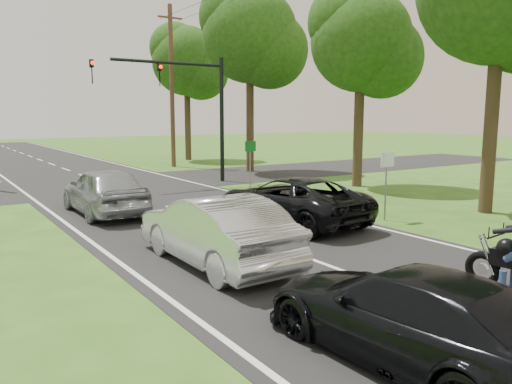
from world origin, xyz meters
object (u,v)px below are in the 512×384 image
Objects in this scene: utility_pole_far at (172,86)px; sign_green at (250,153)px; silver_suv at (104,190)px; sign_white at (387,169)px; dark_suv at (291,200)px; traffic_signal at (187,96)px; dark_car_behind at (409,314)px; silver_sedan at (215,230)px.

utility_pole_far reaches higher than sign_green.
sign_white reaches higher than silver_suv.
utility_pole_far reaches higher than dark_suv.
sign_white is at bearing -91.43° from sign_green.
dark_suv is 0.51× the size of utility_pole_far.
traffic_signal is 11.39m from sign_white.
silver_suv is 9.10m from sign_white.
dark_suv is 3.14m from sign_white.
utility_pole_far is 4.71× the size of sign_white.
dark_suv is 2.40× the size of sign_green.
sign_green is at bearing -62.62° from traffic_signal.
dark_car_behind is 27.05m from utility_pole_far.
dark_suv is 1.10× the size of silver_sedan.
dark_car_behind is 2.06× the size of sign_green.
dark_car_behind is (0.28, -12.18, -0.15)m from silver_suv.
silver_sedan is 2.18× the size of sign_white.
silver_suv is 7.54m from sign_green.
traffic_signal is at bearing -110.17° from dark_car_behind.
sign_white is (6.68, 6.38, 0.95)m from dark_car_behind.
sign_green is (6.88, 14.38, 0.95)m from dark_car_behind.
silver_sedan is at bearing 92.37° from silver_suv.
silver_sedan is 0.46× the size of utility_pole_far.
dark_suv is at bearing -120.49° from dark_car_behind.
traffic_signal is (5.60, 5.21, 3.34)m from silver_suv.
silver_sedan is 1.01× the size of silver_suv.
sign_green is at bearing 88.57° from sign_white.
sign_white is at bearing -170.42° from silver_sedan.
sign_green is at bearing -127.24° from silver_sedan.
utility_pole_far is at bearing -112.42° from silver_sedan.
sign_white reaches higher than dark_suv.
silver_sedan is (-3.94, -2.43, 0.06)m from dark_suv.
dark_car_behind is 0.44× the size of utility_pole_far.
silver_suv is at bearing -122.63° from utility_pole_far.
silver_suv is 2.17× the size of sign_green.
utility_pole_far is at bearing 70.32° from traffic_signal.
traffic_signal reaches higher than silver_suv.
silver_suv is at bearing -91.85° from dark_car_behind.
sign_green reaches higher than dark_car_behind.
dark_suv is 1.16× the size of dark_car_behind.
traffic_signal is 3.00× the size of sign_white.
utility_pole_far is at bearing 83.27° from sign_green.
silver_sedan is at bearing -93.18° from dark_car_behind.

